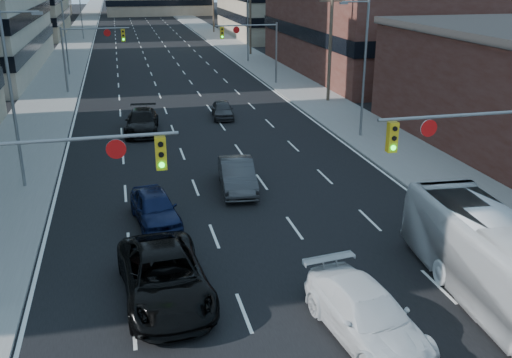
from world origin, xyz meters
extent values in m
cube|color=black|center=(0.00, 130.00, 0.01)|extent=(18.00, 300.00, 0.02)
cube|color=slate|center=(-11.50, 130.00, 0.07)|extent=(5.00, 300.00, 0.15)
cube|color=slate|center=(11.50, 130.00, 0.07)|extent=(5.00, 300.00, 0.15)
cube|color=#472119|center=(24.00, 50.00, 4.50)|extent=(20.00, 30.00, 9.00)
cylinder|color=slate|center=(-6.75, 8.00, 5.80)|extent=(6.50, 0.12, 0.12)
cube|color=gold|center=(-4.10, 8.00, 5.15)|extent=(0.35, 0.28, 1.10)
cylinder|color=black|center=(-4.10, 7.84, 5.50)|extent=(0.18, 0.06, 0.18)
cylinder|color=black|center=(-4.10, 7.84, 5.15)|extent=(0.18, 0.06, 0.18)
cylinder|color=#0CE526|center=(-4.10, 7.84, 4.80)|extent=(0.18, 0.06, 0.18)
cylinder|color=white|center=(-5.50, 7.97, 5.40)|extent=(0.64, 0.06, 0.64)
cylinder|color=slate|center=(6.75, 8.00, 5.80)|extent=(6.50, 0.12, 0.12)
cube|color=gold|center=(4.10, 8.00, 5.15)|extent=(0.35, 0.28, 1.10)
cylinder|color=black|center=(4.10, 7.84, 5.50)|extent=(0.18, 0.06, 0.18)
cylinder|color=black|center=(4.10, 7.84, 5.15)|extent=(0.18, 0.06, 0.18)
cylinder|color=#0CE526|center=(4.10, 7.84, 4.80)|extent=(0.18, 0.06, 0.18)
cylinder|color=white|center=(5.50, 7.97, 5.40)|extent=(0.64, 0.06, 0.64)
cylinder|color=slate|center=(-10.00, 45.00, 3.00)|extent=(0.18, 0.18, 6.00)
cylinder|color=slate|center=(-7.00, 45.00, 5.80)|extent=(6.00, 0.12, 0.12)
cube|color=gold|center=(-4.60, 45.00, 5.15)|extent=(0.35, 0.28, 1.10)
cylinder|color=black|center=(-4.60, 44.84, 5.50)|extent=(0.18, 0.06, 0.18)
cylinder|color=black|center=(-4.60, 44.84, 5.15)|extent=(0.18, 0.06, 0.18)
cylinder|color=#0CE526|center=(-4.60, 44.84, 4.80)|extent=(0.18, 0.06, 0.18)
cylinder|color=white|center=(-6.00, 44.97, 5.40)|extent=(0.64, 0.06, 0.64)
cylinder|color=slate|center=(10.00, 45.00, 3.00)|extent=(0.18, 0.18, 6.00)
cylinder|color=slate|center=(7.00, 45.00, 5.80)|extent=(6.00, 0.12, 0.12)
cube|color=gold|center=(4.60, 45.00, 5.15)|extent=(0.35, 0.28, 1.10)
cylinder|color=black|center=(4.60, 44.84, 5.50)|extent=(0.18, 0.06, 0.18)
cylinder|color=black|center=(4.60, 44.84, 5.15)|extent=(0.18, 0.06, 0.18)
cylinder|color=#0CE526|center=(4.60, 44.84, 4.80)|extent=(0.18, 0.06, 0.18)
cylinder|color=white|center=(6.00, 44.97, 5.40)|extent=(0.64, 0.06, 0.64)
cylinder|color=#4C3D2D|center=(12.20, 36.00, 5.50)|extent=(0.28, 0.28, 11.00)
cube|color=#4C3D2D|center=(12.20, 36.00, 8.40)|extent=(2.20, 0.10, 0.10)
cylinder|color=#4C3D2D|center=(12.20, 66.00, 5.50)|extent=(0.28, 0.28, 11.00)
cylinder|color=#4C3D2D|center=(12.20, 96.00, 5.50)|extent=(0.28, 0.28, 11.00)
cylinder|color=slate|center=(-10.50, 20.00, 4.50)|extent=(0.16, 0.16, 9.00)
cylinder|color=slate|center=(-9.60, 20.00, 8.90)|extent=(1.80, 0.10, 0.10)
cube|color=slate|center=(-8.80, 20.00, 8.82)|extent=(0.50, 0.22, 0.14)
cylinder|color=slate|center=(-10.50, 55.00, 4.50)|extent=(0.16, 0.16, 9.00)
cylinder|color=slate|center=(-10.50, 90.00, 4.50)|extent=(0.16, 0.16, 9.00)
cylinder|color=slate|center=(10.50, 25.00, 4.50)|extent=(0.16, 0.16, 9.00)
cylinder|color=slate|center=(9.60, 25.00, 8.90)|extent=(1.80, 0.10, 0.10)
cube|color=slate|center=(8.80, 25.00, 8.82)|extent=(0.50, 0.22, 0.14)
cylinder|color=slate|center=(10.50, 60.00, 4.50)|extent=(0.16, 0.16, 9.00)
imported|color=black|center=(-4.25, 7.52, 0.85)|extent=(3.24, 6.30, 1.70)
imported|color=silver|center=(1.60, 3.85, 0.80)|extent=(2.90, 5.74, 1.60)
imported|color=silver|center=(6.57, 3.96, 1.55)|extent=(3.37, 11.25, 3.09)
imported|color=#0C1433|center=(-4.14, 13.99, 0.75)|extent=(2.35, 4.60, 1.50)
imported|color=#303133|center=(0.30, 17.24, 0.79)|extent=(2.13, 4.95, 1.59)
imported|color=black|center=(-3.95, 29.71, 0.78)|extent=(2.74, 5.60, 1.57)
imported|color=#2E2E30|center=(2.31, 32.58, 0.65)|extent=(1.88, 3.94, 1.30)
camera|label=1|loc=(-5.20, -9.95, 10.75)|focal=40.00mm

